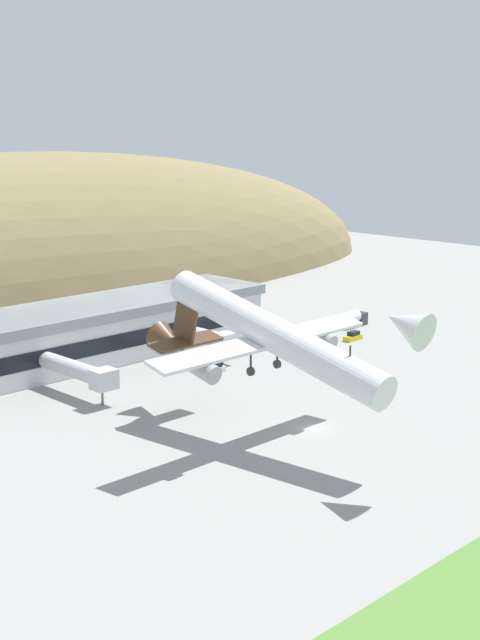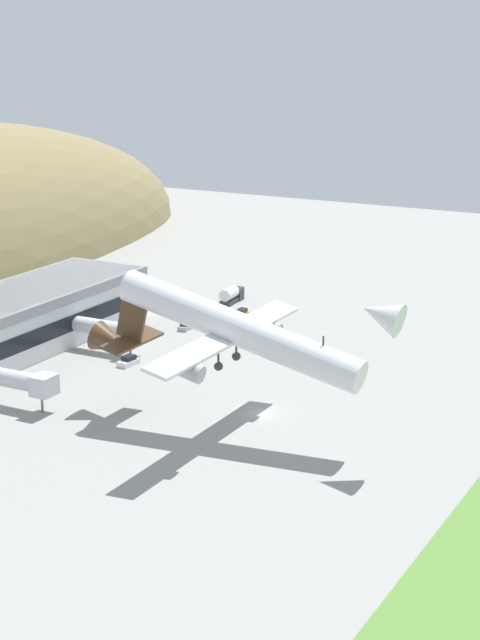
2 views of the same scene
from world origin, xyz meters
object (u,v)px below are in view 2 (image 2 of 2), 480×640
at_px(jetway_2, 111,329).
at_px(fuel_truck, 231,295).
at_px(cargo_airplane, 232,331).
at_px(traffic_cone_0, 201,344).
at_px(service_car_0, 128,361).
at_px(jetway_1, 11,379).
at_px(service_car_2, 187,326).
at_px(service_car_1, 241,314).

height_order(jetway_2, fuel_truck, jetway_2).
relative_size(cargo_airplane, traffic_cone_0, 77.59).
bearing_deg(service_car_0, fuel_truck, 5.91).
height_order(jetway_1, cargo_airplane, cargo_airplane).
relative_size(cargo_airplane, service_car_2, 9.90).
xyz_separation_m(jetway_1, service_car_2, (45.15, -1.67, -3.41)).
relative_size(jetway_1, service_car_0, 4.32).
relative_size(jetway_2, traffic_cone_0, 21.84).
height_order(service_car_2, fuel_truck, fuel_truck).
distance_m(jetway_2, traffic_cone_0, 15.31).
relative_size(jetway_2, service_car_0, 3.35).
bearing_deg(service_car_1, service_car_0, 175.61).
bearing_deg(jetway_1, jetway_2, 4.08).
xyz_separation_m(cargo_airplane, service_car_1, (49.71, 25.23, -13.09)).
bearing_deg(cargo_airplane, traffic_cone_0, 36.43).
distance_m(service_car_1, traffic_cone_0, 18.53).
bearing_deg(cargo_airplane, jetway_2, 58.12).
height_order(jetway_1, service_car_2, jetway_1).
bearing_deg(service_car_2, service_car_0, -173.58).
xyz_separation_m(jetway_2, traffic_cone_0, (10.23, -10.77, -3.71)).
relative_size(fuel_truck, traffic_cone_0, 12.14).
relative_size(service_car_1, fuel_truck, 0.58).
bearing_deg(jetway_2, cargo_airplane, -121.88).
bearing_deg(service_car_1, fuel_truck, 37.97).
bearing_deg(cargo_airplane, service_car_2, 37.89).
height_order(service_car_0, service_car_2, service_car_0).
xyz_separation_m(jetway_1, service_car_0, (23.01, -4.16, -3.34)).
relative_size(service_car_2, fuel_truck, 0.65).
bearing_deg(cargo_airplane, jetway_1, 101.12).
relative_size(jetway_1, service_car_1, 4.03).
height_order(service_car_2, traffic_cone_0, service_car_2).
relative_size(service_car_1, traffic_cone_0, 6.99).
xyz_separation_m(service_car_0, service_car_2, (22.14, 2.49, -0.08)).
bearing_deg(fuel_truck, jetway_1, -179.86).
bearing_deg(jetway_2, jetway_1, -175.92).
distance_m(service_car_2, traffic_cone_0, 10.41).
bearing_deg(service_car_1, cargo_airplane, -153.09).
bearing_deg(service_car_2, fuel_truck, 5.33).
height_order(service_car_1, service_car_2, service_car_1).
bearing_deg(jetway_1, traffic_cone_0, -13.21).
xyz_separation_m(service_car_1, service_car_2, (-10.84, 5.02, -0.11)).
height_order(cargo_airplane, service_car_1, cargo_airplane).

